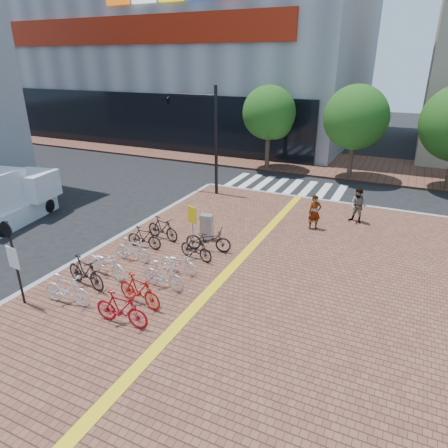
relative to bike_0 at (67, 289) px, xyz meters
The scene contains 26 objects.
ground 3.11m from the bike_0, 50.72° to the left, with size 120.00×120.00×0.00m, color black.
sidewalk 5.62m from the bike_0, 28.37° to the right, with size 14.00×34.00×0.15m, color brown.
tactile_strip 4.76m from the bike_0, 34.13° to the right, with size 0.40×34.00×0.01m, color yellow.
kerb_north 15.18m from the bike_0, 71.08° to the left, with size 14.00×0.25×0.15m, color gray.
far_sidewalk 23.43m from the bike_0, 85.30° to the left, with size 70.00×8.00×0.15m, color brown.
crosswalk 16.54m from the bike_0, 81.58° to the left, with size 7.50×4.00×0.01m.
street_trees 21.26m from the bike_0, 70.63° to the left, with size 16.20×4.60×6.35m.
bike_0 is the anchor object (origin of this frame).
bike_1 1.13m from the bike_0, 101.41° to the left, with size 0.54×1.93×1.16m, color black.
bike_2 2.03m from the bike_0, 93.01° to the left, with size 0.70×2.00×1.05m, color white.
bike_3 3.41m from the bike_0, 89.03° to the left, with size 0.46×1.64×0.99m, color silver.
bike_4 4.61m from the bike_0, 92.80° to the left, with size 0.46×1.62×0.97m, color black.
bike_5 5.72m from the bike_0, 90.13° to the left, with size 0.50×1.76×1.06m, color black.
bike_6 2.36m from the bike_0, ahead, with size 0.53×1.86×1.12m, color #A60B19.
bike_7 2.41m from the bike_0, 23.72° to the left, with size 0.51×1.82×1.10m, color #AE140C.
bike_8 3.19m from the bike_0, 42.87° to the left, with size 0.49×1.73×1.04m, color silver.
bike_9 4.05m from the bike_0, 56.69° to the left, with size 0.56×1.62×0.85m, color white.
bike_10 5.16m from the bike_0, 63.55° to the left, with size 0.46×1.61×0.97m, color black.
bike_11 6.04m from the bike_0, 66.79° to the left, with size 0.69×1.98×1.04m, color black.
pedestrian_a 11.44m from the bike_0, 59.15° to the left, with size 0.61×0.40×1.68m, color gray.
pedestrian_b 13.83m from the bike_0, 56.57° to the left, with size 0.86×0.67×1.77m, color #515B67.
utility_box 6.81m from the bike_0, 74.89° to the left, with size 0.54×0.39×1.17m, color #A8A8AC.
yellow_sign 6.14m from the bike_0, 76.82° to the left, with size 0.46×0.18×1.71m.
notice_sign 2.02m from the bike_0, 155.05° to the right, with size 0.55×0.16×2.97m.
traffic_light_pole 13.48m from the bike_0, 99.93° to the left, with size 3.36×1.30×6.26m.
box_truck 9.45m from the bike_0, 152.11° to the left, with size 2.83×5.00×2.73m.
Camera 1 is at (7.60, -10.36, 7.69)m, focal length 32.00 mm.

